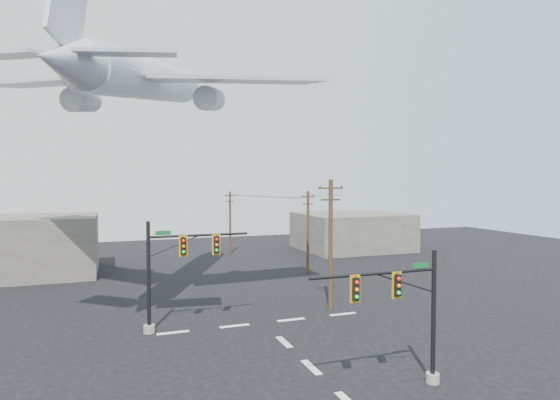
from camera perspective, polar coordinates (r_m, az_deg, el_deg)
name	(u,v)px	position (r m, az deg, el deg)	size (l,w,h in m)	color
lane_markings	(301,358)	(26.70, 2.62, -18.68)	(14.00, 21.20, 0.01)	silver
signal_mast_near	(409,314)	(22.95, 15.43, -13.29)	(6.72, 0.70, 6.36)	gray
signal_mast_far	(171,272)	(30.88, -13.12, -8.53)	(6.78, 0.78, 7.06)	gray
utility_pole_a	(331,242)	(35.09, 6.18, -5.06)	(1.94, 0.32, 9.68)	#462F1E
utility_pole_b	(308,230)	(48.57, 3.42, -3.70)	(1.67, 0.65, 8.51)	#462F1E
utility_pole_c	(230,221)	(61.27, -6.11, -2.60)	(1.57, 0.80, 8.18)	#462F1E
power_lines	(286,195)	(48.39, 0.69, 0.57)	(6.12, 28.04, 0.74)	black
airliner	(146,80)	(37.72, -16.05, 13.93)	(25.16, 27.52, 7.59)	silver
building_left	(0,247)	(54.09, -31.01, -4.96)	(18.00, 10.00, 6.00)	slate
building_right	(352,231)	(66.13, 8.73, -3.79)	(14.00, 12.00, 5.00)	slate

